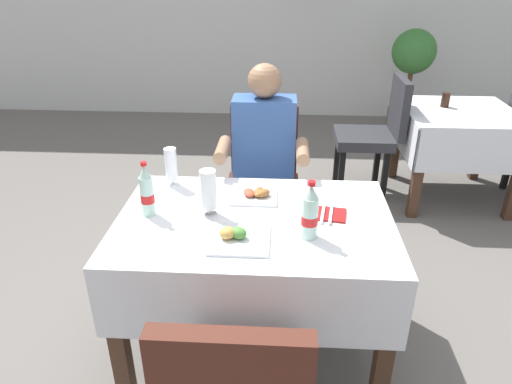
{
  "coord_description": "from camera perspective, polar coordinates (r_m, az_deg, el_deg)",
  "views": [
    {
      "loc": [
        0.18,
        -1.86,
        1.76
      ],
      "look_at": [
        0.07,
        0.03,
        0.81
      ],
      "focal_mm": 32.44,
      "sensor_mm": 36.0,
      "label": 1
    }
  ],
  "objects": [
    {
      "name": "background_table_tumbler",
      "position": [
        3.95,
        22.33,
        10.47
      ],
      "size": [
        0.06,
        0.06,
        0.11
      ],
      "primitive_type": "cylinder",
      "color": "black",
      "rests_on": "background_dining_table"
    },
    {
      "name": "background_chair_left",
      "position": [
        3.8,
        14.53,
        7.34
      ],
      "size": [
        0.5,
        0.44,
        0.97
      ],
      "color": "#2D2D33",
      "rests_on": "ground"
    },
    {
      "name": "cola_bottle_secondary",
      "position": [
        2.1,
        -13.31,
        -0.01
      ],
      "size": [
        0.06,
        0.06,
        0.26
      ],
      "color": "silver",
      "rests_on": "main_dining_table"
    },
    {
      "name": "background_dining_table",
      "position": [
        3.97,
        23.48,
        6.63
      ],
      "size": [
        0.84,
        0.85,
        0.73
      ],
      "color": "white",
      "rests_on": "ground"
    },
    {
      "name": "seated_diner_far",
      "position": [
        2.7,
        0.95,
        3.87
      ],
      "size": [
        0.5,
        0.46,
        1.26
      ],
      "color": "#282D42",
      "rests_on": "ground"
    },
    {
      "name": "cola_bottle_primary",
      "position": [
        1.89,
        6.67,
        -2.64
      ],
      "size": [
        0.07,
        0.07,
        0.26
      ],
      "color": "silver",
      "rests_on": "main_dining_table"
    },
    {
      "name": "napkin_cutlery_set",
      "position": [
        2.11,
        8.74,
        -2.68
      ],
      "size": [
        0.19,
        0.2,
        0.01
      ],
      "color": "maroon",
      "rests_on": "main_dining_table"
    },
    {
      "name": "beer_glass_left",
      "position": [
        2.36,
        -10.41,
        3.06
      ],
      "size": [
        0.07,
        0.07,
        0.2
      ],
      "color": "white",
      "rests_on": "main_dining_table"
    },
    {
      "name": "ground_plane",
      "position": [
        2.57,
        -1.7,
        -16.58
      ],
      "size": [
        11.0,
        11.0,
        0.0
      ],
      "primitive_type": "plane",
      "color": "#66605B"
    },
    {
      "name": "potted_plant_corner",
      "position": [
        5.38,
        18.55,
        13.72
      ],
      "size": [
        0.46,
        0.46,
        1.13
      ],
      "color": "brown",
      "rests_on": "ground"
    },
    {
      "name": "plate_near_camera",
      "position": [
        1.9,
        -2.34,
        -5.57
      ],
      "size": [
        0.25,
        0.25,
        0.06
      ],
      "color": "white",
      "rests_on": "main_dining_table"
    },
    {
      "name": "chair_far_diner_seat",
      "position": [
        2.87,
        0.84,
        1.83
      ],
      "size": [
        0.44,
        0.5,
        0.97
      ],
      "color": "#4C2319",
      "rests_on": "ground"
    },
    {
      "name": "plate_far_diner",
      "position": [
        2.24,
        -0.08,
        -0.26
      ],
      "size": [
        0.22,
        0.22,
        0.05
      ],
      "color": "white",
      "rests_on": "main_dining_table"
    },
    {
      "name": "beer_glass_middle",
      "position": [
        2.06,
        -5.88,
        -0.08
      ],
      "size": [
        0.07,
        0.07,
        0.22
      ],
      "color": "white",
      "rests_on": "main_dining_table"
    },
    {
      "name": "main_dining_table",
      "position": [
        2.15,
        -0.16,
        -7.05
      ],
      "size": [
        1.23,
        0.84,
        0.73
      ],
      "color": "white",
      "rests_on": "ground"
    }
  ]
}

